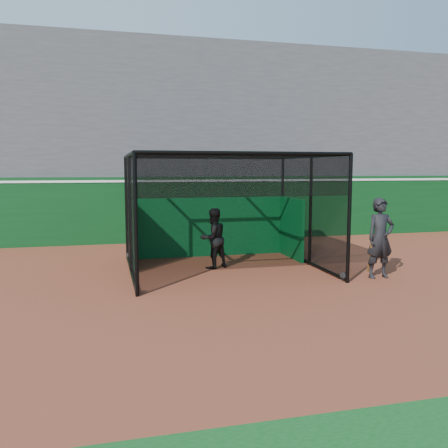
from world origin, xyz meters
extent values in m
plane|color=brown|center=(0.00, 0.00, 0.00)|extent=(120.00, 120.00, 0.00)
cube|color=#0A3B15|center=(0.00, 8.50, 1.25)|extent=(50.00, 0.45, 2.50)
cube|color=white|center=(0.00, 8.50, 2.35)|extent=(50.00, 0.50, 0.08)
cube|color=#4C4C4F|center=(0.00, 12.38, 3.88)|extent=(50.00, 7.85, 7.75)
cube|color=#4C4C4F|center=(0.00, 15.80, 8.35)|extent=(50.00, 0.30, 1.20)
cube|color=#074F20|center=(0.57, 5.07, 0.95)|extent=(5.03, 0.10, 1.90)
cylinder|color=black|center=(-2.00, 0.88, 0.11)|extent=(0.08, 0.22, 0.22)
cylinder|color=black|center=(3.15, 0.88, 0.11)|extent=(0.08, 0.22, 0.22)
cylinder|color=black|center=(-2.00, 4.99, 0.11)|extent=(0.08, 0.22, 0.22)
cylinder|color=black|center=(3.15, 4.99, 0.11)|extent=(0.08, 0.22, 0.22)
imported|color=black|center=(0.30, 3.20, 0.85)|extent=(1.02, 0.92, 1.71)
imported|color=black|center=(4.22, 0.98, 1.04)|extent=(0.77, 0.52, 2.07)
cylinder|color=#593819|center=(3.97, 1.03, 0.55)|extent=(0.14, 0.33, 0.84)
camera|label=1|loc=(-2.63, -9.74, 2.83)|focal=38.00mm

